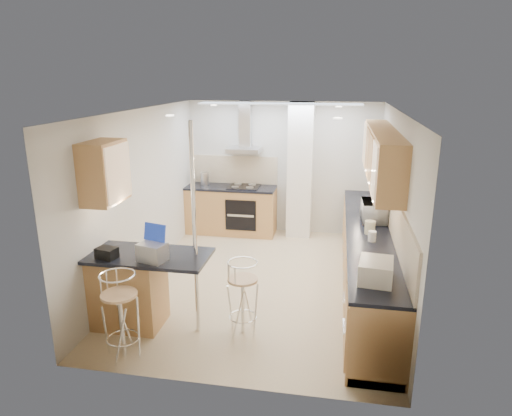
% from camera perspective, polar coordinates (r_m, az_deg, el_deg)
% --- Properties ---
extents(ground, '(4.80, 4.80, 0.00)m').
position_cam_1_polar(ground, '(6.87, 0.72, -9.21)').
color(ground, beige).
rests_on(ground, ground).
extents(room_shell, '(3.64, 4.84, 2.51)m').
position_cam_1_polar(room_shell, '(6.68, 4.05, 4.01)').
color(room_shell, silver).
rests_on(room_shell, ground).
extents(right_counter, '(0.63, 4.40, 0.92)m').
position_cam_1_polar(right_counter, '(6.63, 13.71, -6.34)').
color(right_counter, '#C0834C').
rests_on(right_counter, ground).
extents(back_counter, '(1.70, 0.63, 0.92)m').
position_cam_1_polar(back_counter, '(8.81, -3.11, -0.20)').
color(back_counter, '#C0834C').
rests_on(back_counter, ground).
extents(peninsula, '(1.47, 0.72, 0.94)m').
position_cam_1_polar(peninsula, '(5.71, -13.16, -9.97)').
color(peninsula, '#C0834C').
rests_on(peninsula, ground).
extents(microwave, '(0.38, 0.54, 0.29)m').
position_cam_1_polar(microwave, '(6.81, 14.58, -0.39)').
color(microwave, silver).
rests_on(microwave, right_counter).
extents(laptop, '(0.35, 0.29, 0.21)m').
position_cam_1_polar(laptop, '(5.28, -12.82, -5.41)').
color(laptop, '#A9ADB1').
rests_on(laptop, peninsula).
extents(bag, '(0.26, 0.21, 0.12)m').
position_cam_1_polar(bag, '(5.51, -18.16, -5.36)').
color(bag, black).
rests_on(bag, peninsula).
extents(bar_stool_near, '(0.53, 0.53, 0.98)m').
position_cam_1_polar(bar_stool_near, '(5.20, -16.53, -12.76)').
color(bar_stool_near, tan).
rests_on(bar_stool_near, ground).
extents(bar_stool_end, '(0.52, 0.52, 0.92)m').
position_cam_1_polar(bar_stool_end, '(5.44, -1.67, -11.10)').
color(bar_stool_end, tan).
rests_on(bar_stool_end, ground).
extents(jar_a, '(0.13, 0.13, 0.16)m').
position_cam_1_polar(jar_a, '(6.75, 13.94, -1.06)').
color(jar_a, beige).
rests_on(jar_a, right_counter).
extents(jar_b, '(0.13, 0.13, 0.14)m').
position_cam_1_polar(jar_b, '(6.82, 14.64, -1.04)').
color(jar_b, beige).
rests_on(jar_b, right_counter).
extents(jar_c, '(0.19, 0.19, 0.18)m').
position_cam_1_polar(jar_c, '(6.26, 14.05, -2.37)').
color(jar_c, '#B6B391').
rests_on(jar_c, right_counter).
extents(jar_d, '(0.13, 0.13, 0.14)m').
position_cam_1_polar(jar_d, '(5.99, 14.30, -3.44)').
color(jar_d, silver).
rests_on(jar_d, right_counter).
extents(bread_bin, '(0.38, 0.46, 0.22)m').
position_cam_1_polar(bread_bin, '(4.87, 14.74, -7.60)').
color(bread_bin, beige).
rests_on(bread_bin, right_counter).
extents(kettle, '(0.16, 0.16, 0.24)m').
position_cam_1_polar(kettle, '(8.86, -6.41, 3.69)').
color(kettle, silver).
rests_on(kettle, back_counter).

